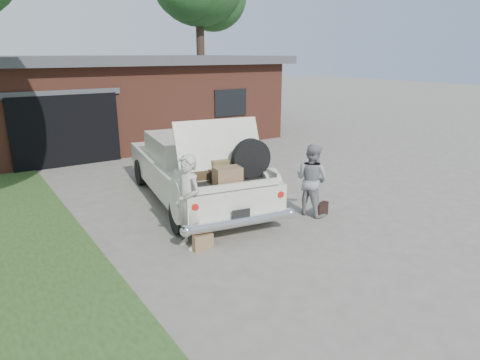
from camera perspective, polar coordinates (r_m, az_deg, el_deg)
ground at (r=8.00m, az=2.42°, el=-8.60°), size 90.00×90.00×0.00m
house at (r=18.17m, az=-17.01°, el=10.39°), size 12.80×7.80×3.30m
sedan at (r=10.12m, az=-5.99°, el=1.53°), size 2.93×5.64×2.14m
woman_left at (r=7.65m, az=-6.94°, el=-2.92°), size 0.50×0.68×1.73m
woman_right at (r=9.32m, az=9.53°, el=0.03°), size 0.77×0.89×1.57m
suitcase_left at (r=7.76m, az=-4.96°, el=-8.29°), size 0.38×0.13×0.29m
suitcase_right at (r=9.44m, az=10.80°, el=-3.89°), size 0.40×0.22×0.30m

